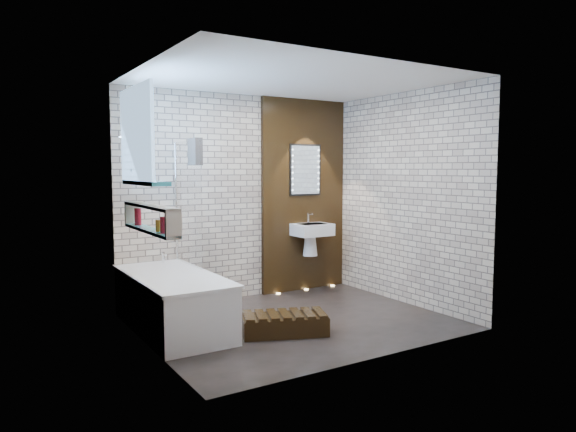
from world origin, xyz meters
TOP-DOWN VIEW (x-y plane):
  - ground at (0.00, 0.00)m, footprint 3.20×3.20m
  - room_shell at (0.00, 0.00)m, footprint 3.24×3.20m
  - walnut_panel at (0.95, 1.27)m, footprint 1.30×0.06m
  - clerestory_window at (-1.57, 0.35)m, footprint 0.18×1.00m
  - display_niche at (-1.53, 0.15)m, footprint 0.14×1.30m
  - bathtub at (-1.22, 0.45)m, footprint 0.79×1.74m
  - bath_screen at (-0.87, 0.89)m, footprint 0.01×0.78m
  - towel at (-0.87, 0.65)m, footprint 0.09×0.22m
  - shower_head at (-1.30, 0.95)m, footprint 0.18×0.18m
  - washbasin at (0.95, 1.07)m, footprint 0.50×0.36m
  - led_mirror at (0.95, 1.23)m, footprint 0.50×0.02m
  - walnut_step at (-0.32, -0.30)m, footprint 0.93×0.66m
  - niche_bottles at (-1.53, 0.16)m, footprint 0.07×0.87m
  - sill_vases at (-1.50, 0.51)m, footprint 0.20×0.20m
  - floor_uplights at (0.95, 1.20)m, footprint 0.96×0.06m

SIDE VIEW (x-z plane):
  - ground at x=0.00m, z-range 0.00..0.00m
  - floor_uplights at x=0.95m, z-range 0.00..0.01m
  - walnut_step at x=-0.32m, z-range 0.00..0.19m
  - bathtub at x=-1.22m, z-range -0.06..0.64m
  - washbasin at x=0.95m, z-range 0.50..1.08m
  - niche_bottles at x=-1.53m, z-range 1.09..1.26m
  - display_niche at x=-1.53m, z-range 1.07..1.33m
  - bath_screen at x=-0.87m, z-range 0.58..1.98m
  - walnut_panel at x=0.95m, z-range 0.00..2.60m
  - room_shell at x=0.00m, z-range 0.00..2.60m
  - led_mirror at x=0.95m, z-range 1.30..2.00m
  - sill_vases at x=-1.50m, z-range 1.55..1.75m
  - towel at x=-0.87m, z-range 1.70..2.00m
  - clerestory_window at x=-1.57m, z-range 1.43..2.37m
  - shower_head at x=-1.30m, z-range 1.99..2.01m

